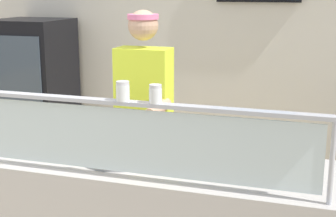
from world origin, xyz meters
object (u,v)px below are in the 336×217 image
(pizza_tray, at_px, (120,155))
(pizza_server, at_px, (124,153))
(drink_fridge, at_px, (35,101))
(parmesan_shaker, at_px, (123,92))
(worker_figure, at_px, (144,117))
(pepper_flake_shaker, at_px, (155,95))

(pizza_tray, relative_size, pizza_server, 1.71)
(pizza_tray, xyz_separation_m, drink_fridge, (-1.65, 1.70, -0.16))
(parmesan_shaker, height_order, worker_figure, worker_figure)
(pizza_tray, distance_m, pepper_flake_shaker, 0.62)
(worker_figure, bearing_deg, pepper_flake_shaker, -66.55)
(pizza_tray, bearing_deg, pizza_server, -29.38)
(pepper_flake_shaker, bearing_deg, drink_fridge, 134.59)
(pizza_tray, distance_m, pizza_server, 0.05)
(pizza_tray, distance_m, worker_figure, 0.72)
(parmesan_shaker, bearing_deg, pepper_flake_shaker, 0.00)
(pizza_tray, relative_size, parmesan_shaker, 4.90)
(parmesan_shaker, relative_size, worker_figure, 0.06)
(pizza_tray, xyz_separation_m, pepper_flake_shaker, (0.32, -0.30, 0.44))
(pizza_server, distance_m, drink_fridge, 2.41)
(parmesan_shaker, height_order, pepper_flake_shaker, parmesan_shaker)
(pizza_server, height_order, drink_fridge, drink_fridge)
(pepper_flake_shaker, xyz_separation_m, worker_figure, (-0.44, 1.01, -0.40))
(pepper_flake_shaker, bearing_deg, parmesan_shaker, -180.00)
(pizza_server, height_order, pepper_flake_shaker, pepper_flake_shaker)
(pepper_flake_shaker, bearing_deg, pizza_tray, 137.28)
(pizza_tray, height_order, pizza_server, pizza_server)
(worker_figure, xyz_separation_m, drink_fridge, (-1.53, 0.99, -0.20))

